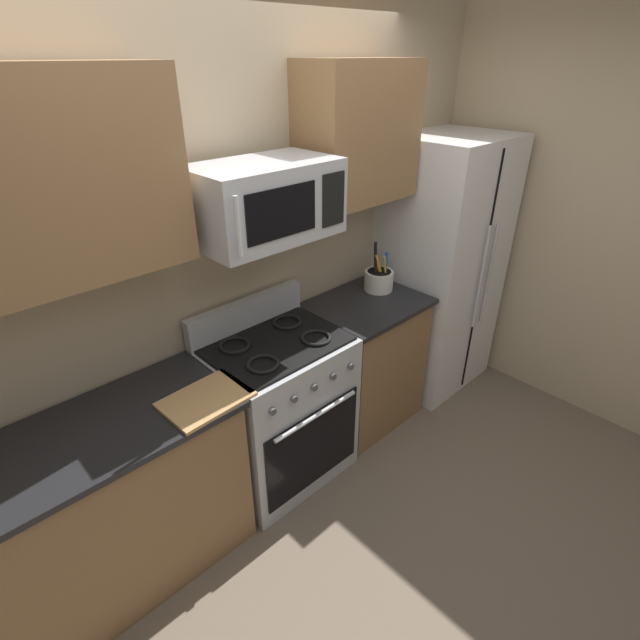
{
  "coord_description": "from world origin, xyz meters",
  "views": [
    {
      "loc": [
        -1.34,
        -1.15,
        2.29
      ],
      "look_at": [
        0.22,
        0.49,
        1.03
      ],
      "focal_mm": 26.88,
      "sensor_mm": 36.0,
      "label": 1
    }
  ],
  "objects_px": {
    "refrigerator": "(440,268)",
    "utensil_crock": "(379,279)",
    "microwave": "(265,201)",
    "cutting_board": "(206,399)",
    "range_oven": "(279,408)"
  },
  "relations": [
    {
      "from": "microwave",
      "to": "cutting_board",
      "type": "bearing_deg",
      "value": -161.56
    },
    {
      "from": "utensil_crock",
      "to": "cutting_board",
      "type": "xyz_separation_m",
      "value": [
        -1.47,
        -0.22,
        -0.07
      ]
    },
    {
      "from": "microwave",
      "to": "cutting_board",
      "type": "xyz_separation_m",
      "value": [
        -0.53,
        -0.18,
        -0.77
      ]
    },
    {
      "from": "microwave",
      "to": "utensil_crock",
      "type": "xyz_separation_m",
      "value": [
        0.94,
        0.05,
        -0.71
      ]
    },
    {
      "from": "refrigerator",
      "to": "cutting_board",
      "type": "distance_m",
      "value": 2.06
    },
    {
      "from": "refrigerator",
      "to": "utensil_crock",
      "type": "bearing_deg",
      "value": 171.25
    },
    {
      "from": "range_oven",
      "to": "refrigerator",
      "type": "distance_m",
      "value": 1.59
    },
    {
      "from": "cutting_board",
      "to": "microwave",
      "type": "bearing_deg",
      "value": 18.44
    },
    {
      "from": "range_oven",
      "to": "cutting_board",
      "type": "xyz_separation_m",
      "value": [
        -0.53,
        -0.15,
        0.44
      ]
    },
    {
      "from": "refrigerator",
      "to": "microwave",
      "type": "xyz_separation_m",
      "value": [
        -1.52,
        0.04,
        0.77
      ]
    },
    {
      "from": "range_oven",
      "to": "utensil_crock",
      "type": "xyz_separation_m",
      "value": [
        0.94,
        0.07,
        0.51
      ]
    },
    {
      "from": "microwave",
      "to": "cutting_board",
      "type": "distance_m",
      "value": 0.95
    },
    {
      "from": "range_oven",
      "to": "microwave",
      "type": "bearing_deg",
      "value": 90.09
    },
    {
      "from": "range_oven",
      "to": "microwave",
      "type": "distance_m",
      "value": 1.22
    },
    {
      "from": "cutting_board",
      "to": "utensil_crock",
      "type": "bearing_deg",
      "value": 8.68
    }
  ]
}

